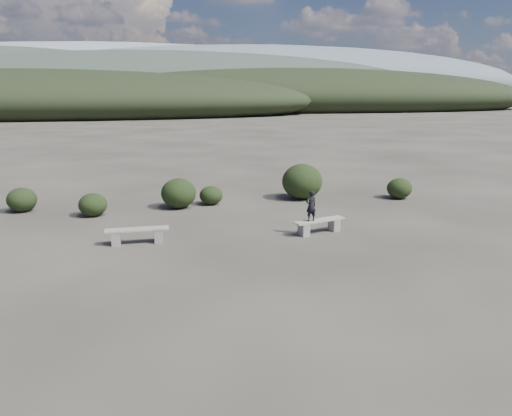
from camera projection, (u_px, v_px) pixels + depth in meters
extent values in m
plane|color=#302C25|center=(262.00, 283.00, 12.42)|extent=(1200.00, 1200.00, 0.00)
cube|color=slate|center=(116.00, 238.00, 15.48)|extent=(0.28, 0.39, 0.43)
cube|color=slate|center=(159.00, 236.00, 15.76)|extent=(0.28, 0.39, 0.43)
cube|color=gray|center=(137.00, 229.00, 15.56)|extent=(1.96, 0.45, 0.05)
cube|color=slate|center=(304.00, 230.00, 16.47)|extent=(0.36, 0.43, 0.42)
cube|color=slate|center=(334.00, 225.00, 17.07)|extent=(0.36, 0.43, 0.42)
cube|color=gray|center=(319.00, 220.00, 16.71)|extent=(1.91, 0.95, 0.05)
imported|color=black|center=(311.00, 206.00, 16.42)|extent=(0.42, 0.33, 1.03)
ellipsoid|color=black|center=(93.00, 205.00, 19.03)|extent=(1.08, 1.08, 0.88)
ellipsoid|color=black|center=(179.00, 193.00, 20.33)|extent=(1.42, 1.42, 1.22)
ellipsoid|color=black|center=(211.00, 195.00, 20.99)|extent=(0.98, 0.98, 0.78)
ellipsoid|color=black|center=(302.00, 181.00, 22.02)|extent=(1.78, 1.78, 1.56)
ellipsoid|color=black|center=(399.00, 188.00, 22.14)|extent=(1.10, 1.10, 0.92)
ellipsoid|color=black|center=(22.00, 200.00, 19.72)|extent=(1.14, 1.14, 0.96)
ellipsoid|color=black|center=(29.00, 102.00, 92.80)|extent=(110.00, 40.00, 12.00)
ellipsoid|color=black|center=(306.00, 97.00, 123.43)|extent=(120.00, 44.00, 14.00)
ellipsoid|color=#323D32|center=(160.00, 89.00, 163.81)|extent=(190.00, 64.00, 24.00)
ellipsoid|color=slate|center=(270.00, 82.00, 309.92)|extent=(340.00, 110.00, 44.00)
ellipsoid|color=gray|center=(115.00, 80.00, 385.28)|extent=(460.00, 140.00, 56.00)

